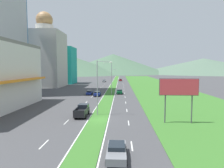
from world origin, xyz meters
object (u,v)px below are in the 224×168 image
object	(u,v)px
street_lamp_mid	(111,76)
motorcycle_rider	(87,107)
street_lamp_near	(99,84)
car_5	(121,80)
car_0	(90,92)
car_1	(97,94)
car_3	(117,151)
pickup_truck_0	(82,111)
billboard_roadside	(179,89)
car_4	(119,92)
car_2	(104,81)
street_lamp_far	(112,77)

from	to	relation	value
street_lamp_mid	motorcycle_rider	distance (m)	25.04
street_lamp_near	street_lamp_mid	world-z (taller)	street_lamp_mid
street_lamp_mid	car_5	distance (m)	68.91
car_0	street_lamp_near	bearing A→B (deg)	-167.18
car_1	car_3	bearing A→B (deg)	-170.52
car_1	pickup_truck_0	distance (m)	25.70
street_lamp_mid	car_1	distance (m)	7.22
billboard_roadside	car_4	distance (m)	37.04
motorcycle_rider	car_5	bearing A→B (deg)	-4.21
street_lamp_near	car_0	world-z (taller)	street_lamp_near
billboard_roadside	car_1	size ratio (longest dim) A/B	1.61
car_3	street_lamp_near	bearing A→B (deg)	-167.98
billboard_roadside	pickup_truck_0	distance (m)	17.45
car_0	car_5	bearing A→B (deg)	-8.46
car_2	car_3	world-z (taller)	car_3
car_0	car_2	world-z (taller)	car_0
street_lamp_mid	street_lamp_far	xyz separation A→B (m)	(-0.78, 27.48, -1.28)
street_lamp_mid	pickup_truck_0	size ratio (longest dim) A/B	2.00
street_lamp_mid	car_2	xyz separation A→B (m)	(-7.33, 59.47, -5.37)
car_2	car_4	size ratio (longest dim) A/B	0.99
street_lamp_mid	car_4	distance (m)	6.77
car_4	car_5	distance (m)	65.59
car_3	pickup_truck_0	distance (m)	17.97
street_lamp_near	car_5	bearing A→B (deg)	87.68
street_lamp_mid	car_2	world-z (taller)	street_lamp_mid
street_lamp_mid	car_2	bearing A→B (deg)	97.02
car_3	car_5	xyz separation A→B (m)	(0.17, 113.55, 0.01)
car_2	car_5	bearing A→B (deg)	-48.73
billboard_roadside	car_3	world-z (taller)	billboard_roadside
car_5	car_3	bearing A→B (deg)	-0.09
street_lamp_far	car_3	size ratio (longest dim) A/B	1.83
street_lamp_far	car_4	xyz separation A→B (m)	(3.66, -24.44, -4.04)
car_0	car_2	xyz separation A→B (m)	(-0.27, 59.29, -0.02)
car_0	pickup_truck_0	size ratio (longest dim) A/B	0.81
car_0	street_lamp_mid	bearing A→B (deg)	-91.43
car_4	pickup_truck_0	world-z (taller)	pickup_truck_0
car_4	car_5	bearing A→B (deg)	179.79
street_lamp_near	street_lamp_mid	distance (m)	27.48
car_5	pickup_truck_0	world-z (taller)	pickup_truck_0
street_lamp_mid	car_1	world-z (taller)	street_lamp_mid
street_lamp_near	car_3	xyz separation A→B (m)	(3.72, -17.45, -5.09)
street_lamp_near	pickup_truck_0	size ratio (longest dim) A/B	1.90
billboard_roadside	car_0	world-z (taller)	billboard_roadside
car_2	motorcycle_rider	world-z (taller)	motorcycle_rider
street_lamp_far	motorcycle_rider	xyz separation A→B (m)	(-2.94, -51.66, -4.08)
billboard_roadside	car_5	size ratio (longest dim) A/B	1.78
car_2	motorcycle_rider	distance (m)	83.72
street_lamp_near	pickup_truck_0	world-z (taller)	street_lamp_near
billboard_roadside	car_3	size ratio (longest dim) A/B	1.59
street_lamp_mid	car_0	xyz separation A→B (m)	(-7.06, 0.18, -5.35)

